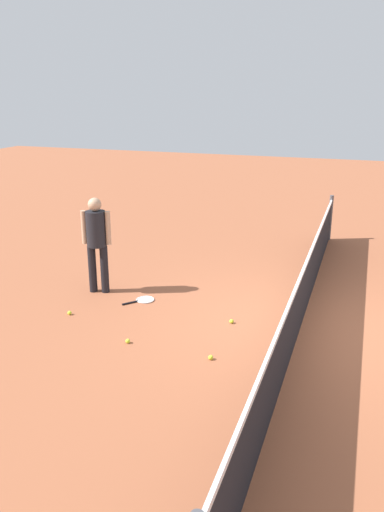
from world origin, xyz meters
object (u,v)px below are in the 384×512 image
object	(u,v)px
tennis_ball_near_player	(211,357)
tennis_ball_baseline	(232,321)
tennis_ball_midcourt	(70,313)
tennis_racket_near_player	(144,300)
tennis_ball_by_net	(128,341)
player_near_side	(97,237)

from	to	relation	value
tennis_ball_near_player	tennis_ball_baseline	xyz separation A→B (m)	(-1.18, -0.02, 0.00)
tennis_ball_near_player	tennis_ball_midcourt	distance (m)	2.64
tennis_racket_near_player	tennis_ball_baseline	distance (m)	1.69
tennis_ball_by_net	player_near_side	bearing A→B (deg)	-140.63
tennis_ball_near_player	tennis_ball_by_net	xyz separation A→B (m)	(-0.06, -1.26, 0.00)
tennis_ball_near_player	tennis_ball_midcourt	world-z (taller)	same
tennis_racket_near_player	tennis_ball_near_player	xyz separation A→B (m)	(1.55, 1.67, 0.02)
tennis_ball_near_player	tennis_ball_by_net	distance (m)	1.26
player_near_side	tennis_ball_baseline	world-z (taller)	player_near_side
player_near_side	tennis_ball_baseline	distance (m)	2.79
tennis_racket_near_player	tennis_ball_midcourt	size ratio (longest dim) A/B	8.40
tennis_ball_by_net	tennis_ball_midcourt	world-z (taller)	same
tennis_racket_near_player	tennis_ball_baseline	bearing A→B (deg)	77.11
tennis_racket_near_player	tennis_ball_midcourt	world-z (taller)	tennis_ball_midcourt
tennis_racket_near_player	tennis_ball_near_player	world-z (taller)	tennis_ball_near_player
tennis_ball_near_player	tennis_racket_near_player	bearing A→B (deg)	-132.96
tennis_ball_midcourt	tennis_ball_baseline	size ratio (longest dim) A/B	1.00
player_near_side	tennis_ball_near_player	world-z (taller)	player_near_side
player_near_side	tennis_ball_near_player	xyz separation A→B (m)	(1.68, 2.58, -0.98)
tennis_ball_by_net	tennis_ball_baseline	xyz separation A→B (m)	(-1.11, 1.23, 0.00)
tennis_ball_by_net	tennis_ball_baseline	size ratio (longest dim) A/B	1.00
tennis_racket_near_player	tennis_ball_by_net	distance (m)	1.55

